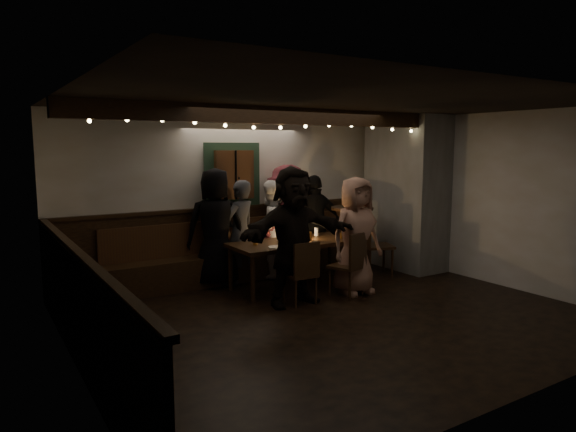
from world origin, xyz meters
TOP-DOWN VIEW (x-y plane):
  - room at (1.07, 1.42)m, footprint 6.02×5.01m
  - dining_table at (0.31, 1.40)m, footprint 1.95×0.84m
  - chair_near_left at (-0.09, 0.59)m, footprint 0.40×0.40m
  - chair_near_right at (0.69, 0.55)m, footprint 0.52×0.52m
  - chair_end at (1.76, 1.34)m, footprint 0.60×0.60m
  - high_top at (1.58, 1.64)m, footprint 0.69×0.69m
  - person_a at (-0.66, 2.08)m, footprint 1.02×0.86m
  - person_b at (-0.28, 2.04)m, footprint 0.68×0.56m
  - person_c at (0.29, 2.11)m, footprint 0.82×0.67m
  - person_d at (0.65, 2.15)m, footprint 1.32×1.04m
  - person_e at (1.18, 2.12)m, footprint 0.99×0.52m
  - person_f at (-0.16, 0.72)m, footprint 1.71×0.55m
  - person_g at (0.86, 0.68)m, footprint 0.82×0.53m

SIDE VIEW (x-z plane):
  - chair_near_left at x=-0.09m, z-range 0.05..0.91m
  - chair_near_right at x=0.69m, z-range 0.06..0.97m
  - chair_end at x=1.76m, z-range 0.07..1.09m
  - dining_table at x=0.31m, z-range 0.21..1.06m
  - high_top at x=1.58m, z-range 0.15..1.25m
  - person_c at x=0.29m, z-range 0.00..1.57m
  - person_b at x=-0.28m, z-range 0.00..1.59m
  - person_e at x=1.18m, z-range 0.00..1.62m
  - person_g at x=0.86m, z-range 0.00..1.67m
  - person_a at x=-0.66m, z-range 0.00..1.78m
  - person_d at x=0.65m, z-range 0.00..1.80m
  - person_f at x=-0.16m, z-range 0.00..1.84m
  - room at x=1.07m, z-range -0.24..2.38m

